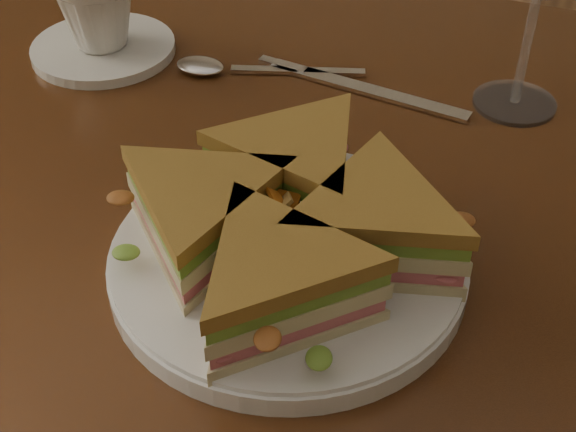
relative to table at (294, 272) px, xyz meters
The scene contains 8 objects.
table is the anchor object (origin of this frame).
plate 0.15m from the table, 72.44° to the right, with size 0.25×0.25×0.02m, color silver.
sandwich_wedges 0.17m from the table, 72.44° to the right, with size 0.29×0.29×0.06m.
crisps_mound 0.17m from the table, 72.44° to the right, with size 0.09×0.09×0.05m, color #B75F17, non-canonical shape.
spoon 0.22m from the table, 131.44° to the left, with size 0.18×0.07×0.01m.
knife 0.19m from the table, 89.73° to the left, with size 0.21×0.04×0.00m.
saucer 0.31m from the table, 152.28° to the left, with size 0.14×0.14×0.01m, color silver.
coffee_cup 0.32m from the table, 152.28° to the left, with size 0.08×0.08×0.08m, color silver.
Camera 1 is at (0.17, -0.48, 1.15)m, focal length 50.00 mm.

